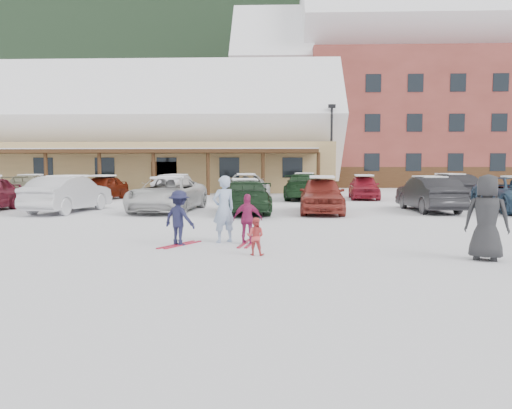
{
  "coord_description": "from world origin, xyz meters",
  "views": [
    {
      "loc": [
        0.78,
        -11.75,
        2.03
      ],
      "look_at": [
        0.3,
        1.0,
        1.0
      ],
      "focal_mm": 35.0,
      "sensor_mm": 36.0,
      "label": 1
    }
  ],
  "objects_px": {
    "toddler_red": "(255,236)",
    "bystander_dark": "(487,217)",
    "parked_car_1": "(68,194)",
    "parked_car_7": "(31,187)",
    "adult_skier": "(224,209)",
    "parked_car_2": "(168,194)",
    "alpine_hotel": "(414,96)",
    "parked_car_3": "(245,196)",
    "child_navy": "(179,218)",
    "child_magenta": "(248,219)",
    "parked_car_5": "(429,194)",
    "parked_car_12": "(364,187)",
    "day_lodge": "(152,140)",
    "parked_car_11": "(304,186)",
    "parked_car_10": "(246,187)",
    "lamp_post": "(331,143)",
    "parked_car_4": "(322,195)",
    "parked_car_13": "(450,187)",
    "parked_car_9": "(176,187)",
    "parked_car_8": "(102,188)"
  },
  "relations": [
    {
      "from": "child_navy",
      "to": "parked_car_5",
      "type": "bearing_deg",
      "value": -104.69
    },
    {
      "from": "toddler_red",
      "to": "parked_car_5",
      "type": "distance_m",
      "value": 12.82
    },
    {
      "from": "day_lodge",
      "to": "child_magenta",
      "type": "relative_size",
      "value": 22.72
    },
    {
      "from": "parked_car_11",
      "to": "parked_car_13",
      "type": "distance_m",
      "value": 8.12
    },
    {
      "from": "bystander_dark",
      "to": "parked_car_3",
      "type": "relative_size",
      "value": 0.38
    },
    {
      "from": "alpine_hotel",
      "to": "child_navy",
      "type": "xyz_separation_m",
      "value": [
        -15.88,
        -37.42,
        -7.94
      ]
    },
    {
      "from": "adult_skier",
      "to": "parked_car_5",
      "type": "relative_size",
      "value": 0.38
    },
    {
      "from": "toddler_red",
      "to": "parked_car_7",
      "type": "distance_m",
      "value": 22.56
    },
    {
      "from": "alpine_hotel",
      "to": "parked_car_10",
      "type": "bearing_deg",
      "value": -125.42
    },
    {
      "from": "parked_car_5",
      "to": "toddler_red",
      "type": "bearing_deg",
      "value": 53.33
    },
    {
      "from": "parked_car_5",
      "to": "parked_car_12",
      "type": "distance_m",
      "value": 7.74
    },
    {
      "from": "parked_car_8",
      "to": "parked_car_9",
      "type": "bearing_deg",
      "value": 27.68
    },
    {
      "from": "day_lodge",
      "to": "alpine_hotel",
      "type": "distance_m",
      "value": 25.78
    },
    {
      "from": "parked_car_1",
      "to": "parked_car_7",
      "type": "bearing_deg",
      "value": -45.87
    },
    {
      "from": "parked_car_2",
      "to": "parked_car_13",
      "type": "xyz_separation_m",
      "value": [
        14.45,
        6.95,
        0.01
      ]
    },
    {
      "from": "toddler_red",
      "to": "bystander_dark",
      "type": "bearing_deg",
      "value": -172.0
    },
    {
      "from": "day_lodge",
      "to": "parked_car_10",
      "type": "xyz_separation_m",
      "value": [
        8.13,
        -11.26,
        -3.21
      ]
    },
    {
      "from": "bystander_dark",
      "to": "parked_car_10",
      "type": "height_order",
      "value": "bystander_dark"
    },
    {
      "from": "parked_car_2",
      "to": "parked_car_4",
      "type": "height_order",
      "value": "parked_car_4"
    },
    {
      "from": "lamp_post",
      "to": "parked_car_2",
      "type": "relative_size",
      "value": 1.16
    },
    {
      "from": "parked_car_2",
      "to": "parked_car_4",
      "type": "distance_m",
      "value": 6.62
    },
    {
      "from": "parked_car_1",
      "to": "parked_car_7",
      "type": "distance_m",
      "value": 9.73
    },
    {
      "from": "parked_car_3",
      "to": "parked_car_13",
      "type": "bearing_deg",
      "value": -152.15
    },
    {
      "from": "parked_car_7",
      "to": "parked_car_13",
      "type": "bearing_deg",
      "value": 168.93
    },
    {
      "from": "adult_skier",
      "to": "parked_car_2",
      "type": "xyz_separation_m",
      "value": [
        -3.32,
        8.54,
        -0.13
      ]
    },
    {
      "from": "day_lodge",
      "to": "parked_car_11",
      "type": "bearing_deg",
      "value": -43.41
    },
    {
      "from": "parked_car_13",
      "to": "parked_car_9",
      "type": "bearing_deg",
      "value": -13.59
    },
    {
      "from": "adult_skier",
      "to": "parked_car_5",
      "type": "distance_m",
      "value": 11.93
    },
    {
      "from": "parked_car_8",
      "to": "parked_car_11",
      "type": "xyz_separation_m",
      "value": [
        11.57,
        0.8,
        0.06
      ]
    },
    {
      "from": "parked_car_10",
      "to": "parked_car_12",
      "type": "xyz_separation_m",
      "value": [
        6.85,
        0.88,
        -0.04
      ]
    },
    {
      "from": "child_navy",
      "to": "child_magenta",
      "type": "height_order",
      "value": "child_navy"
    },
    {
      "from": "toddler_red",
      "to": "parked_car_12",
      "type": "distance_m",
      "value": 19.14
    },
    {
      "from": "child_navy",
      "to": "parked_car_11",
      "type": "distance_m",
      "value": 17.01
    },
    {
      "from": "parked_car_7",
      "to": "child_navy",
      "type": "bearing_deg",
      "value": 116.01
    },
    {
      "from": "alpine_hotel",
      "to": "parked_car_7",
      "type": "distance_m",
      "value": 35.74
    },
    {
      "from": "bystander_dark",
      "to": "adult_skier",
      "type": "bearing_deg",
      "value": 4.66
    },
    {
      "from": "parked_car_1",
      "to": "parked_car_13",
      "type": "distance_m",
      "value": 20.04
    },
    {
      "from": "alpine_hotel",
      "to": "adult_skier",
      "type": "height_order",
      "value": "alpine_hotel"
    },
    {
      "from": "day_lodge",
      "to": "parked_car_3",
      "type": "distance_m",
      "value": 21.16
    },
    {
      "from": "parked_car_12",
      "to": "parked_car_13",
      "type": "xyz_separation_m",
      "value": [
        4.61,
        -0.99,
        0.05
      ]
    },
    {
      "from": "day_lodge",
      "to": "parked_car_3",
      "type": "xyz_separation_m",
      "value": [
        8.53,
        -19.09,
        -3.24
      ]
    },
    {
      "from": "child_navy",
      "to": "parked_car_9",
      "type": "distance_m",
      "value": 17.38
    },
    {
      "from": "parked_car_4",
      "to": "parked_car_2",
      "type": "bearing_deg",
      "value": 179.06
    },
    {
      "from": "lamp_post",
      "to": "parked_car_11",
      "type": "xyz_separation_m",
      "value": [
        -2.21,
        -6.13,
        -2.72
      ]
    },
    {
      "from": "toddler_red",
      "to": "alpine_hotel",
      "type": "bearing_deg",
      "value": -97.05
    },
    {
      "from": "toddler_red",
      "to": "child_magenta",
      "type": "distance_m",
      "value": 1.58
    },
    {
      "from": "day_lodge",
      "to": "toddler_red",
      "type": "height_order",
      "value": "day_lodge"
    },
    {
      "from": "day_lodge",
      "to": "parked_car_3",
      "type": "height_order",
      "value": "day_lodge"
    },
    {
      "from": "parked_car_11",
      "to": "child_navy",
      "type": "bearing_deg",
      "value": 82.72
    },
    {
      "from": "parked_car_9",
      "to": "parked_car_10",
      "type": "height_order",
      "value": "parked_car_10"
    }
  ]
}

